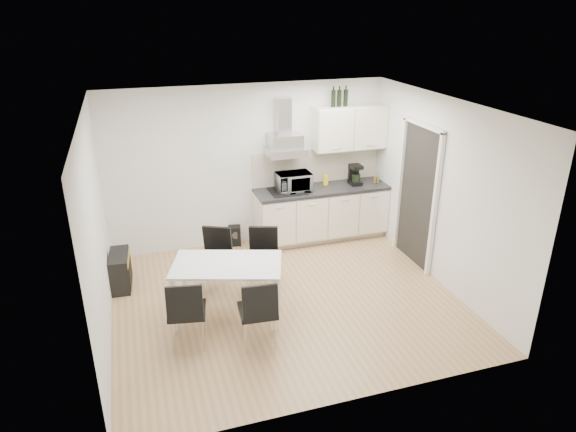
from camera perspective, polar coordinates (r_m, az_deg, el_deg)
name	(u,v)px	position (r m, az deg, el deg)	size (l,w,h in m)	color
ground	(286,300)	(7.03, -0.24, -9.33)	(4.50, 4.50, 0.00)	tan
wall_back	(249,166)	(8.26, -4.41, 5.53)	(4.50, 0.10, 2.60)	white
wall_front	(351,290)	(4.76, 6.99, -8.17)	(4.50, 0.10, 2.60)	white
wall_left	(96,234)	(6.21, -20.52, -1.86)	(0.10, 4.00, 2.60)	white
wall_right	(442,193)	(7.38, 16.69, 2.50)	(0.10, 4.00, 2.60)	white
ceiling	(286,107)	(6.06, -0.28, 11.99)	(4.50, 4.50, 0.00)	white
doorway	(416,197)	(7.87, 14.08, 2.10)	(0.08, 1.04, 2.10)	white
kitchenette	(323,192)	(8.50, 3.92, 2.72)	(2.22, 0.64, 2.52)	beige
dining_table	(227,270)	(6.43, -6.78, -5.96)	(1.50, 1.13, 0.75)	white
chair_far_left	(214,261)	(7.14, -8.18, -4.98)	(0.44, 0.50, 0.88)	black
chair_far_right	(263,261)	(7.08, -2.78, -5.00)	(0.44, 0.50, 0.88)	black
chair_near_left	(187,312)	(6.10, -11.14, -10.39)	(0.44, 0.50, 0.88)	black
chair_near_right	(258,311)	(6.01, -3.40, -10.53)	(0.44, 0.50, 0.88)	black
guitar_amp	(120,270)	(7.59, -18.13, -5.76)	(0.30, 0.62, 0.50)	black
floor_speaker	(235,236)	(8.51, -5.95, -2.18)	(0.20, 0.17, 0.33)	black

